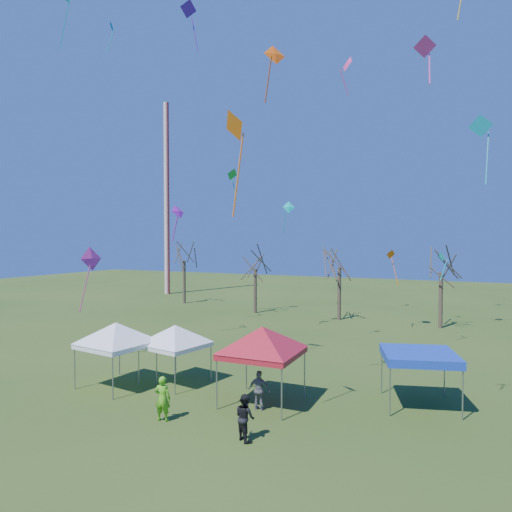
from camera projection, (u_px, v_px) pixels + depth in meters
The scene contains 26 objects.
ground at pixel (236, 424), 17.53m from camera, with size 140.00×140.00×0.00m, color #2F4917.
radio_mast at pixel (167, 199), 59.74m from camera, with size 0.70×0.70×25.00m, color silver.
tree_0 at pixel (184, 245), 50.93m from camera, with size 3.83×3.83×8.44m.
tree_1 at pixel (255, 253), 44.20m from camera, with size 3.42×3.42×7.54m.
tree_2 at pixel (340, 249), 40.38m from camera, with size 3.71×3.71×8.18m.
tree_3 at pixel (441, 253), 36.53m from camera, with size 3.59×3.59×7.91m.
tent_white_west at pixel (116, 327), 21.98m from camera, with size 4.04×4.04×3.59m.
tent_white_mid at pixel (175, 329), 22.51m from camera, with size 3.72×3.72×3.33m.
tent_red at pixel (262, 332), 19.69m from camera, with size 4.39×4.39×3.87m.
tent_blue at pixel (419, 356), 19.40m from camera, with size 3.68×3.68×2.33m.
person_dark at pixel (245, 417), 16.12m from camera, with size 0.80×0.62×1.64m, color black.
person_green at pixel (163, 398), 17.84m from camera, with size 0.64×0.42×1.77m, color #58B51D.
person_grey at pixel (259, 390), 18.98m from camera, with size 0.97×0.40×1.65m, color slate.
kite_11 at pixel (347, 64), 29.70m from camera, with size 1.16×1.17×2.48m.
kite_17 at pixel (481, 127), 19.51m from camera, with size 1.03×0.61×3.03m.
kite_27 at pixel (275, 55), 18.93m from camera, with size 0.99×1.04×2.44m.
kite_2 at pixel (232, 175), 41.80m from camera, with size 1.06×1.37×2.99m.
kite_1 at pixel (178, 212), 23.24m from camera, with size 0.70×0.94×1.89m.
kite_13 at pixel (289, 208), 35.94m from camera, with size 0.97×0.83×2.52m.
kite_25 at pixel (425, 47), 15.29m from camera, with size 0.81×0.59×1.65m.
kite_19 at pixel (442, 257), 30.35m from camera, with size 0.67×0.75×1.94m.
kite_5 at pixel (235, 127), 15.96m from camera, with size 1.29×1.13×3.77m.
kite_14 at pixel (92, 259), 26.82m from camera, with size 1.04×1.49×3.87m.
kite_7 at pixel (188, 10), 28.39m from camera, with size 1.20×1.27×3.22m.
kite_21 at pixel (112, 27), 31.75m from camera, with size 0.63×0.78×2.25m.
kite_22 at pixel (391, 256), 35.30m from camera, with size 1.04×1.05×2.83m.
Camera 1 is at (8.04, -15.33, 7.08)m, focal length 32.00 mm.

